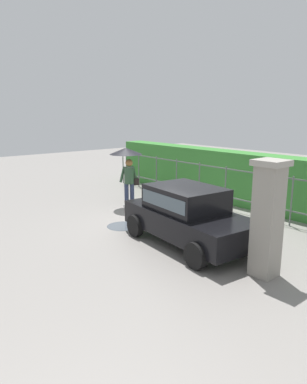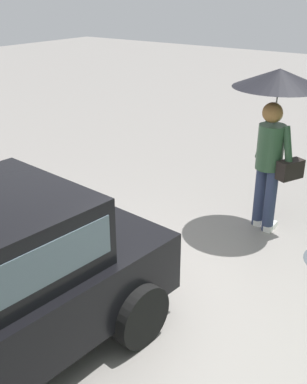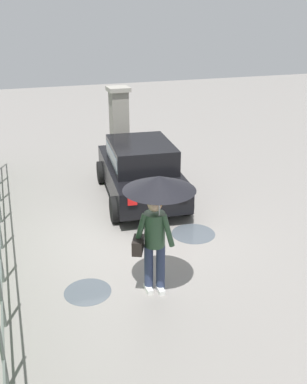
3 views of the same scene
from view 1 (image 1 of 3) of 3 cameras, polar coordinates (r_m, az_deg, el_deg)
name	(u,v)px [view 1 (image 1 of 3)]	position (r m, az deg, el deg)	size (l,w,h in m)	color
ground_plane	(166,222)	(11.03, 2.01, -4.88)	(40.00, 40.00, 0.00)	gray
car	(187,213)	(9.15, 5.44, -3.37)	(3.86, 2.14, 1.48)	black
pedestrian	(127,161)	(12.52, -4.21, 4.94)	(1.14, 1.14, 2.11)	#2D3856
gate_pillar	(267,218)	(7.56, 17.71, -3.97)	(0.60, 0.60, 2.42)	gray
fence_section	(212,183)	(13.00, 9.28, 1.44)	(11.18, 0.05, 1.50)	#59605B
hedge_row	(230,176)	(13.73, 12.02, 2.44)	(12.13, 0.90, 1.90)	#387F33
puddle_near	(123,226)	(10.72, -4.95, -5.43)	(0.93, 0.93, 0.00)	#4C545B
puddle_far	(158,204)	(13.23, 0.76, -1.87)	(0.80, 0.80, 0.00)	#4C545B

